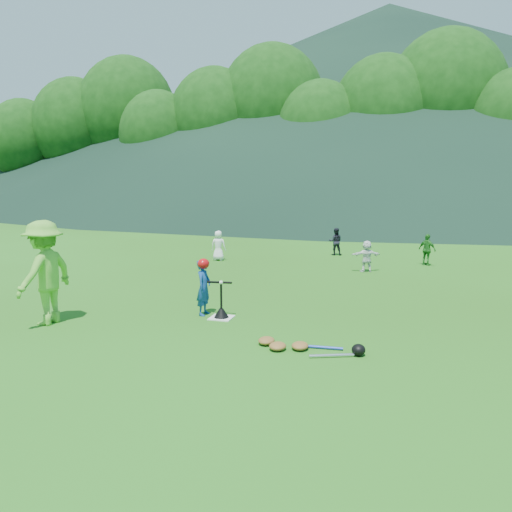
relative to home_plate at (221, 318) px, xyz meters
The scene contains 15 objects.
ground 0.01m from the home_plate, ahead, with size 120.00×120.00×0.00m, color #255413.
home_plate is the anchor object (origin of this frame).
baseball 0.73m from the home_plate, ahead, with size 0.08×0.08×0.08m, color white.
batter_child 0.73m from the home_plate, 161.32° to the left, with size 0.42×0.28×1.15m, color navy.
adult_coach 3.52m from the home_plate, 157.59° to the right, with size 1.30×0.75×2.01m, color #67BD37.
fielder_a 7.28m from the home_plate, 110.94° to the left, with size 0.50×0.33×1.03m, color white.
fielder_b 9.19m from the home_plate, 82.97° to the left, with size 0.49×0.38×1.00m, color black.
fielder_c 8.83m from the home_plate, 61.10° to the left, with size 0.60×0.25×1.03m, color #237322.
fielder_d 6.53m from the home_plate, 67.87° to the left, with size 0.88×0.28×0.95m, color white.
batting_tee 0.12m from the home_plate, ahead, with size 0.30×0.30×0.68m.
batter_gear 1.12m from the home_plate, 160.13° to the left, with size 0.73×0.26×0.51m.
equipment_pile 2.36m from the home_plate, 36.68° to the right, with size 1.80×0.65×0.19m.
outfield_fence 28.01m from the home_plate, 90.00° to the left, with size 70.07×0.08×1.33m.
tree_line 34.81m from the home_plate, 89.65° to the left, with size 70.04×11.40×14.82m.
distant_hills 83.52m from the home_plate, 95.33° to the left, with size 155.00×140.00×32.00m.
Camera 1 is at (3.40, -9.17, 2.79)m, focal length 35.00 mm.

